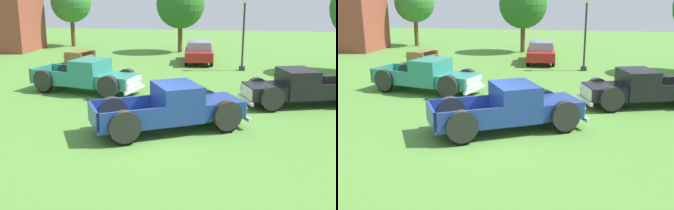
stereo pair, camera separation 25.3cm
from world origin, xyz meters
TOP-DOWN VIEW (x-y plane):
  - ground_plane at (0.00, 0.00)m, footprint 80.00×80.00m
  - pickup_truck_foreground at (0.87, 0.81)m, footprint 5.50×4.14m
  - pickup_truck_behind_left at (-3.85, 5.40)m, footprint 5.49×3.02m
  - pickup_truck_behind_right at (5.24, 4.65)m, footprint 5.30×3.21m
  - sedan_distant_a at (0.35, 14.87)m, footprint 2.20×4.57m
  - lamp_post_near at (3.20, 12.43)m, footprint 0.36×0.36m
  - picnic_table at (-7.62, 13.65)m, footprint 1.93×2.14m
  - oak_tree_east at (-11.42, 21.87)m, footprint 3.46×3.46m
  - oak_tree_west at (-1.57, 19.63)m, footprint 3.76×3.76m

SIDE VIEW (x-z plane):
  - ground_plane at x=0.00m, z-range 0.00..0.00m
  - picnic_table at x=-7.62m, z-range 0.10..0.88m
  - pickup_truck_behind_right at x=5.24m, z-range -0.04..1.49m
  - pickup_truck_behind_left at x=-3.85m, z-range -0.04..1.55m
  - pickup_truck_foreground at x=0.87m, z-range -0.04..1.57m
  - sedan_distant_a at x=0.35m, z-range 0.04..1.51m
  - lamp_post_near at x=3.20m, z-range 0.11..4.53m
  - oak_tree_west at x=-1.57m, z-range 0.91..6.52m
  - oak_tree_east at x=-11.42m, z-range 1.01..6.54m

